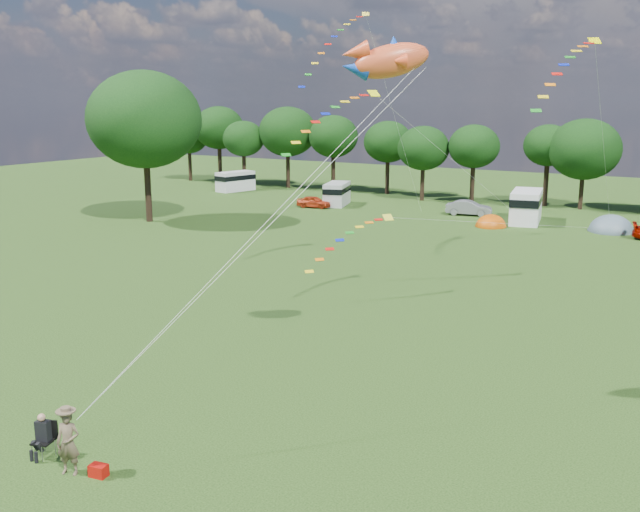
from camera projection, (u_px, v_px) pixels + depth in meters
The scene contains 18 objects.
ground_plane at pixel (205, 405), 25.61m from camera, with size 180.00×180.00×0.00m, color black.
tree_line at pixel (623, 147), 67.56m from camera, with size 102.98×10.98×10.27m.
big_tree at pixel (144, 120), 62.21m from camera, with size 10.00×10.00×13.28m.
car_a at pixel (314, 202), 72.11m from camera, with size 1.41×3.58×1.19m, color red.
car_b at pixel (469, 208), 67.38m from camera, with size 1.49×3.99×1.41m, color gray.
campervan_a at pixel (235, 181), 85.11m from camera, with size 2.98×5.05×2.32m.
campervan_b at pixel (337, 193), 73.76m from camera, with size 3.35×5.11×2.32m.
campervan_c at pixel (526, 205), 63.42m from camera, with size 3.52×6.15×2.84m.
tent_orange at pixel (491, 226), 61.54m from camera, with size 2.66×2.92×2.08m.
tent_greyblue at pixel (611, 231), 59.28m from camera, with size 3.72×4.07×2.77m.
kite_flyer at pixel (68, 443), 20.76m from camera, with size 0.71×0.47×1.96m, color brown.
camp_chair at pixel (44, 431), 21.81m from camera, with size 0.72×0.73×1.42m.
kite_bag at pixel (99, 471), 20.77m from camera, with size 0.51×0.34×0.36m, color #A70E08.
fish_kite at pixel (385, 60), 24.23m from camera, with size 3.07×2.57×1.71m.
streamer_kite_a at pixel (339, 38), 53.90m from camera, with size 3.32×5.49×5.75m.
streamer_kite_b at pixel (338, 112), 42.14m from camera, with size 4.28×4.77×3.83m.
streamer_kite_c at pixel (357, 234), 39.09m from camera, with size 3.08×4.90×2.77m.
streamer_kite_d at pixel (571, 62), 41.34m from camera, with size 2.77×5.12×4.32m.
Camera 1 is at (15.85, -18.29, 10.78)m, focal length 40.00 mm.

